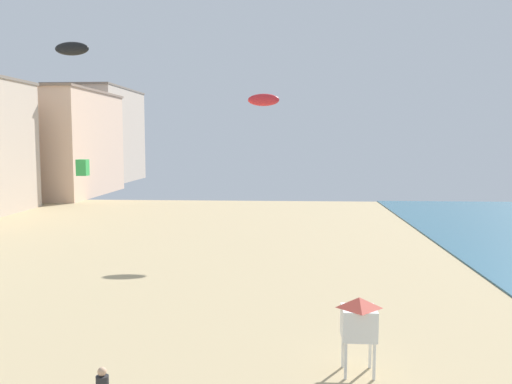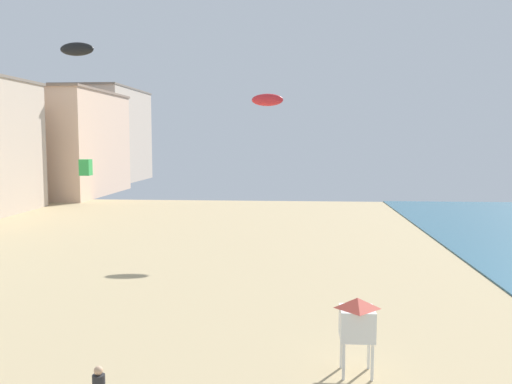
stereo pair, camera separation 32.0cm
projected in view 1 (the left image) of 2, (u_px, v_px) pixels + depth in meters
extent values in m
cube|color=beige|center=(40.00, 144.00, 74.53)|extent=(17.09, 19.71, 13.88)
cube|color=#89715E|center=(38.00, 92.00, 73.84)|extent=(17.44, 20.10, 0.30)
cube|color=#C6B29E|center=(99.00, 136.00, 97.39)|extent=(11.06, 21.39, 16.35)
cube|color=slate|center=(97.00, 89.00, 96.59)|extent=(11.28, 21.82, 0.30)
sphere|color=tan|center=(102.00, 372.00, 14.34)|extent=(0.24, 0.24, 0.24)
cylinder|color=white|center=(346.00, 361.00, 17.29)|extent=(0.10, 0.10, 1.20)
cylinder|color=white|center=(374.00, 362.00, 17.24)|extent=(0.10, 0.10, 1.20)
cylinder|color=white|center=(343.00, 350.00, 18.19)|extent=(0.10, 0.10, 1.20)
cylinder|color=white|center=(370.00, 351.00, 18.13)|extent=(0.10, 0.10, 1.20)
cube|color=white|center=(359.00, 323.00, 17.61)|extent=(1.10, 1.10, 1.00)
pyramid|color=#D14C3D|center=(359.00, 303.00, 17.54)|extent=(1.10, 1.10, 0.35)
cube|color=green|center=(83.00, 168.00, 29.49)|extent=(0.56, 0.56, 0.88)
ellipsoid|color=red|center=(264.00, 100.00, 40.02)|extent=(2.33, 0.65, 0.91)
ellipsoid|color=black|center=(72.00, 49.00, 41.86)|extent=(2.67, 0.74, 1.04)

